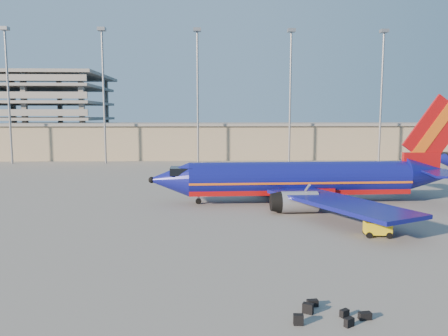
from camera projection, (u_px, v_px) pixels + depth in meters
The scene contains 6 objects.
ground at pixel (232, 207), 49.92m from camera, with size 220.00×220.00×0.00m, color slate.
terminal_building at pixel (260, 140), 107.28m from camera, with size 122.00×16.00×8.50m.
light_mast_row at pixel (244, 82), 93.60m from camera, with size 101.60×1.60×28.65m.
aircraft_main at pixel (306, 180), 52.06m from camera, with size 38.17×36.71×12.92m.
baggage_tug at pixel (378, 227), 37.64m from camera, with size 2.35×1.57×1.60m.
luggage_pile at pixel (327, 313), 22.66m from camera, with size 4.15×2.77×0.54m.
Camera 1 is at (-2.68, -48.95, 10.48)m, focal length 35.00 mm.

